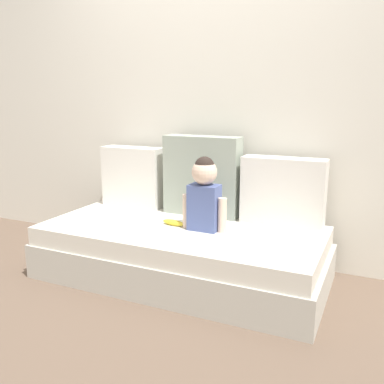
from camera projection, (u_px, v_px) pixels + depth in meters
ground_plane at (181, 277)px, 2.92m from camera, size 12.00×12.00×0.00m
back_wall at (215, 106)px, 3.18m from camera, size 5.13×0.10×2.30m
couch at (181, 253)px, 2.88m from camera, size 1.93×0.91×0.36m
throw_pillow_left at (133, 177)px, 3.35m from camera, size 0.49×0.16×0.47m
throw_pillow_center at (202, 176)px, 3.09m from camera, size 0.57×0.16×0.58m
throw_pillow_right at (283, 191)px, 2.86m from camera, size 0.56×0.16×0.46m
toddler at (204, 192)px, 2.73m from camera, size 0.31×0.17×0.49m
banana at (173, 223)px, 2.87m from camera, size 0.17×0.06×0.04m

